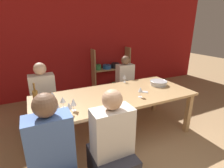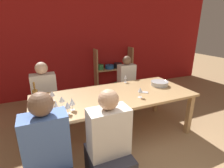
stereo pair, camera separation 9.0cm
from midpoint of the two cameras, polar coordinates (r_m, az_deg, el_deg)
wall_back_red at (r=4.82m, az=-11.63°, el=12.56°), size 8.80×0.06×2.70m
shelf_unit at (r=5.14m, az=1.29°, el=3.01°), size 1.12×0.30×1.22m
dining_table at (r=2.88m, az=1.70°, el=-4.80°), size 2.60×1.09×0.76m
mixing_bowl at (r=3.38m, az=15.99°, el=0.25°), size 0.32×0.32×0.08m
wine_bottle_green at (r=2.72m, az=-22.84°, el=-3.38°), size 0.07×0.07×0.32m
wine_glass_empty_a at (r=2.72m, az=-18.11°, el=-2.98°), size 0.08×0.08×0.16m
wine_glass_red_a at (r=2.75m, az=10.14°, el=-1.97°), size 0.07×0.07×0.16m
wine_glass_empty_b at (r=2.28m, az=-13.23°, el=-6.75°), size 0.08×0.08×0.16m
wine_glass_empty_c at (r=2.31m, az=-16.80°, el=-6.40°), size 0.06×0.06×0.18m
wine_glass_white_a at (r=2.36m, az=-11.84°, el=-5.65°), size 0.08×0.08×0.18m
wine_glass_white_b at (r=2.73m, az=-20.53°, el=-3.26°), size 0.07×0.07×0.16m
wine_glass_white_c at (r=2.65m, az=-21.60°, el=-4.01°), size 0.07×0.07×0.16m
wine_glass_empty_d at (r=3.43m, az=5.19°, el=2.33°), size 0.06×0.06×0.16m
wine_glass_empty_e at (r=2.48m, az=-15.09°, el=-4.80°), size 0.08×0.08×0.16m
cell_phone at (r=2.99m, az=11.12°, el=-2.64°), size 0.16×0.15×0.01m
person_near_a at (r=2.12m, az=0.30°, el=-22.31°), size 0.44×0.55×1.24m
person_far_a at (r=4.02m, az=5.28°, el=-1.68°), size 0.38×0.47×1.21m
person_near_b at (r=2.05m, az=-18.31°, el=-24.41°), size 0.43×0.54×1.29m
person_far_b at (r=3.59m, az=-20.14°, el=-5.44°), size 0.44×0.56×1.21m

